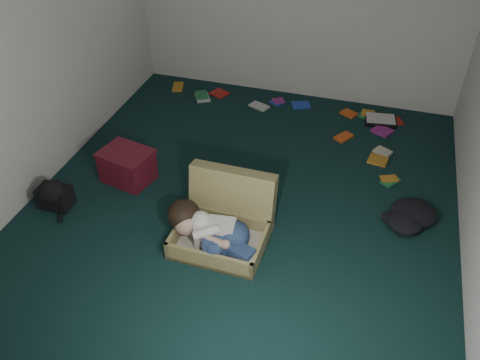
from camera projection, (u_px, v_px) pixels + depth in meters
The scene contains 10 objects.
floor at pixel (244, 199), 4.97m from camera, with size 4.50×4.50×0.00m, color #0E2928.
wall_front at pixel (115, 280), 2.47m from camera, with size 4.50×4.50×0.00m, color white.
wall_left at pixel (35, 49), 4.63m from camera, with size 4.50×4.50×0.00m, color white.
suitcase at pixel (225, 221), 4.47m from camera, with size 0.80×0.77×0.58m.
person at pixel (211, 231), 4.30m from camera, with size 0.85×0.41×0.36m.
maroon_bin at pixel (127, 166), 5.12m from camera, with size 0.56×0.48×0.34m.
backpack at pixel (55, 196), 4.83m from camera, with size 0.38×0.30×0.23m, color black, non-canonical shape.
clothing_pile at pixel (401, 212), 4.71m from camera, with size 0.46×0.38×0.15m, color black, non-canonical shape.
paper_tray at pixel (380, 120), 6.09m from camera, with size 0.41×0.33×0.05m.
book_scatter at pixel (312, 120), 6.12m from camera, with size 3.07×1.50×0.02m.
Camera 1 is at (1.06, -3.65, 3.21)m, focal length 38.00 mm.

